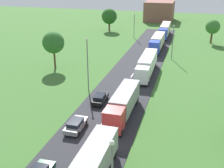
# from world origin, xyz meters

# --- Properties ---
(road) EXTENTS (10.00, 140.00, 0.06)m
(road) POSITION_xyz_m (0.00, 24.50, 0.03)
(road) COLOR #2B2B30
(road) RESTS_ON ground
(lane_marking_centre) EXTENTS (0.16, 122.47, 0.01)m
(lane_marking_centre) POSITION_xyz_m (0.00, 20.88, 0.07)
(lane_marking_centre) COLOR white
(lane_marking_centre) RESTS_ON road
(truck_second) EXTENTS (2.54, 11.86, 3.47)m
(truck_second) POSITION_xyz_m (2.21, 28.96, 2.07)
(truck_second) COLOR red
(truck_second) RESTS_ON road
(truck_third) EXTENTS (2.68, 13.72, 3.64)m
(truck_third) POSITION_xyz_m (2.62, 47.21, 2.15)
(truck_third) COLOR white
(truck_third) RESTS_ON road
(truck_fourth) EXTENTS (2.55, 13.20, 3.65)m
(truck_fourth) POSITION_xyz_m (2.16, 66.55, 2.17)
(truck_fourth) COLOR blue
(truck_fourth) RESTS_ON road
(truck_fifth) EXTENTS (2.64, 13.84, 3.69)m
(truck_fifth) POSITION_xyz_m (2.36, 83.51, 2.19)
(truck_fifth) COLOR blue
(truck_fifth) RESTS_ON road
(car_third) EXTENTS (1.98, 4.30, 1.46)m
(car_third) POSITION_xyz_m (-2.78, 23.51, 0.83)
(car_third) COLOR gray
(car_third) RESTS_ON road
(car_fourth) EXTENTS (1.88, 4.46, 1.39)m
(car_fourth) POSITION_xyz_m (-2.33, 32.23, 0.80)
(car_fourth) COLOR black
(car_fourth) RESTS_ON road
(lamppost_second) EXTENTS (0.36, 0.36, 9.20)m
(lamppost_second) POSITION_xyz_m (-5.88, 36.65, 5.08)
(lamppost_second) COLOR slate
(lamppost_second) RESTS_ON ground
(lamppost_third) EXTENTS (0.36, 0.36, 7.98)m
(lamppost_third) POSITION_xyz_m (6.53, 59.37, 4.47)
(lamppost_third) COLOR slate
(lamppost_third) RESTS_ON ground
(lamppost_fourth) EXTENTS (0.36, 0.36, 7.52)m
(lamppost_fourth) POSITION_xyz_m (-6.59, 79.12, 4.23)
(lamppost_fourth) COLOR slate
(lamppost_fourth) RESTS_ON ground
(tree_birch) EXTENTS (4.00, 4.00, 6.71)m
(tree_birch) POSITION_xyz_m (16.08, 78.37, 4.66)
(tree_birch) COLOR #513823
(tree_birch) RESTS_ON ground
(tree_pine) EXTENTS (4.55, 4.55, 7.87)m
(tree_pine) POSITION_xyz_m (-16.82, 45.83, 5.57)
(tree_pine) COLOR #513823
(tree_pine) RESTS_ON ground
(tree_elm) EXTENTS (5.16, 5.16, 7.49)m
(tree_elm) POSITION_xyz_m (-17.01, 87.57, 4.88)
(tree_elm) COLOR #513823
(tree_elm) RESTS_ON ground
(distant_building) EXTENTS (11.22, 13.26, 7.74)m
(distant_building) POSITION_xyz_m (-3.19, 114.02, 3.87)
(distant_building) COLOR brown
(distant_building) RESTS_ON ground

